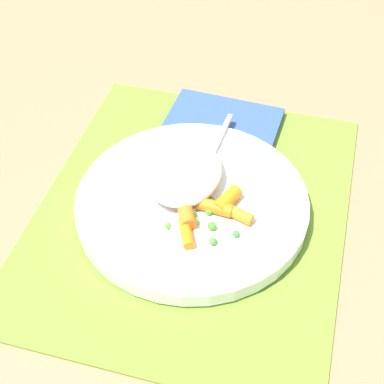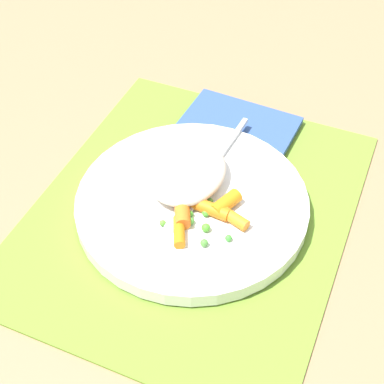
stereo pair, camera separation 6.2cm
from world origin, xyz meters
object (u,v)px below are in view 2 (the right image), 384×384
Objects in this scene: rice_mound at (187,172)px; fork at (203,181)px; carrot_portion at (206,212)px; plate at (192,203)px; napkin at (240,125)px.

rice_mound is 0.52× the size of fork.
rice_mound reaches higher than fork.
plate is at bearing -129.18° from carrot_portion.
fork is at bearing 103.37° from rice_mound.
carrot_portion is (0.04, 0.04, -0.01)m from rice_mound.
carrot_portion reaches higher than plate.
rice_mound is at bearing -76.63° from fork.
carrot_portion is 0.63× the size of napkin.
plate is 2.44× the size of rice_mound.
plate is at bearing -4.05° from fork.
napkin is (-0.18, -0.02, -0.02)m from carrot_portion.
plate reaches higher than napkin.
plate is 2.86× the size of carrot_portion.
plate is 0.04m from rice_mound.
plate is at bearing -0.41° from napkin.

